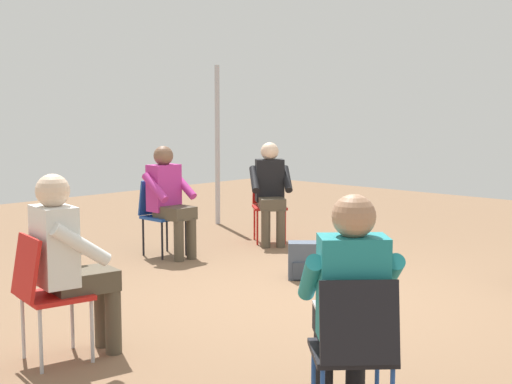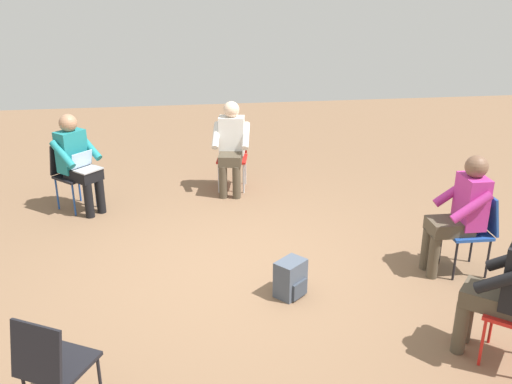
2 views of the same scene
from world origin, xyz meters
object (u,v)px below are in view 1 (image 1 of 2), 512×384
(chair_south, at_px, (160,211))
(person_in_white, at_px, (69,256))
(person_in_black, at_px, (271,187))
(backpack_near_laptop_user, at_px, (303,263))
(person_in_magenta, at_px, (169,195))
(chair_east, at_px, (45,289))
(chair_northeast, at_px, (354,346))
(person_with_laptop, at_px, (349,298))
(chair_southwest, at_px, (269,202))

(chair_south, xyz_separation_m, person_in_white, (2.55, 2.20, 0.20))
(person_in_black, relative_size, backpack_near_laptop_user, 3.44)
(person_in_magenta, bearing_deg, chair_east, 37.19)
(chair_northeast, xyz_separation_m, person_with_laptop, (-0.12, -0.12, 0.20))
(chair_southwest, distance_m, person_in_magenta, 1.48)
(person_in_black, relative_size, person_in_magenta, 1.00)
(person_with_laptop, xyz_separation_m, person_in_white, (0.41, -1.96, 0.00))
(chair_south, relative_size, backpack_near_laptop_user, 2.36)
(chair_southwest, bearing_deg, person_in_black, 90.00)
(chair_south, xyz_separation_m, chair_northeast, (2.26, 4.28, 0.00))
(chair_east, height_order, person_in_magenta, person_in_magenta)
(person_with_laptop, relative_size, person_in_magenta, 1.00)
(chair_south, xyz_separation_m, person_in_magenta, (0.00, 0.17, 0.20))
(person_in_magenta, bearing_deg, person_in_black, 168.46)
(chair_southwest, bearing_deg, chair_east, 64.26)
(chair_south, xyz_separation_m, person_in_black, (-1.35, 0.46, 0.20))
(person_with_laptop, relative_size, backpack_near_laptop_user, 3.44)
(chair_southwest, xyz_separation_m, person_in_white, (4.01, 1.86, 0.20))
(chair_southwest, distance_m, person_with_laptop, 5.25)
(chair_southwest, height_order, person_in_magenta, person_in_magenta)
(person_in_black, bearing_deg, chair_southwest, -90.00)
(chair_south, xyz_separation_m, backpack_near_laptop_user, (-0.22, 1.90, -0.34))
(person_with_laptop, bearing_deg, chair_east, 150.27)
(chair_southwest, bearing_deg, backpack_near_laptop_user, 92.33)
(person_in_magenta, distance_m, backpack_near_laptop_user, 1.83)
(chair_southwest, distance_m, person_in_white, 4.42)
(backpack_near_laptop_user, bearing_deg, person_in_black, -128.08)
(person_in_black, height_order, backpack_near_laptop_user, person_in_black)
(chair_northeast, height_order, person_with_laptop, person_with_laptop)
(person_with_laptop, bearing_deg, person_in_white, 146.01)
(person_in_white, bearing_deg, chair_northeast, 18.81)
(chair_northeast, bearing_deg, backpack_near_laptop_user, 87.84)
(person_with_laptop, distance_m, person_in_black, 5.08)
(person_in_white, bearing_deg, chair_east, -90.00)
(person_with_laptop, bearing_deg, chair_northeast, -90.00)
(chair_northeast, bearing_deg, person_in_black, 90.69)
(chair_south, height_order, person_in_magenta, person_in_magenta)
(chair_east, height_order, person_in_black, person_in_black)
(chair_east, distance_m, backpack_near_laptop_user, 2.97)
(chair_south, height_order, backpack_near_laptop_user, chair_south)
(person_in_magenta, relative_size, person_in_white, 1.00)
(chair_south, height_order, chair_southwest, same)
(chair_east, relative_size, chair_northeast, 1.00)
(person_with_laptop, distance_m, person_in_white, 2.00)
(chair_northeast, xyz_separation_m, backpack_near_laptop_user, (-2.48, -2.37, -0.34))
(chair_northeast, relative_size, person_with_laptop, 0.69)
(chair_east, bearing_deg, person_in_magenta, 137.11)
(chair_south, height_order, chair_northeast, same)
(chair_southwest, relative_size, person_in_black, 0.69)
(chair_northeast, distance_m, backpack_near_laptop_user, 3.45)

